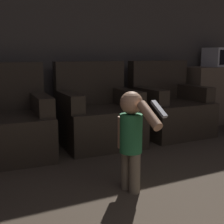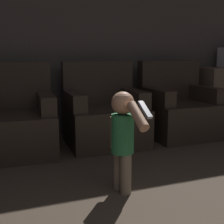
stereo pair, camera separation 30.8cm
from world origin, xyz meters
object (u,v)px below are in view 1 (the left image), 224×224
at_px(armchair_left, 6,125).
at_px(armchair_right, 169,109).
at_px(armchair_middle, 98,116).
at_px(person_toddler, 132,134).
at_px(microwave, 220,57).

xyz_separation_m(armchair_left, armchair_right, (2.15, 0.00, 0.00)).
bearing_deg(armchair_left, armchair_right, 4.31).
height_order(armchair_left, armchair_right, same).
relative_size(armchair_middle, armchair_right, 1.00).
bearing_deg(armchair_left, person_toddler, -57.02).
distance_m(person_toddler, microwave, 3.16).
bearing_deg(armchair_right, armchair_left, -179.84).
relative_size(armchair_left, microwave, 2.15).
height_order(person_toddler, microwave, microwave).
relative_size(armchair_right, person_toddler, 1.23).
xyz_separation_m(armchair_middle, microwave, (2.29, 0.30, 0.70)).
relative_size(armchair_middle, microwave, 2.15).
relative_size(armchair_left, person_toddler, 1.23).
bearing_deg(microwave, armchair_right, -165.95).
bearing_deg(microwave, armchair_middle, -172.43).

